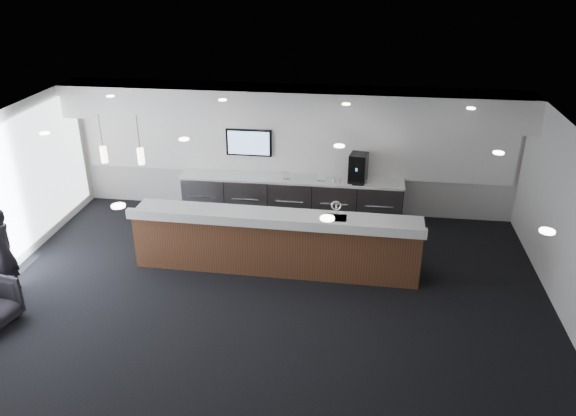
# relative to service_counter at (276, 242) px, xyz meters

# --- Properties ---
(ground) EXTENTS (10.00, 10.00, 0.00)m
(ground) POSITION_rel_service_counter_xyz_m (-0.02, -1.28, -0.57)
(ground) COLOR black
(ground) RESTS_ON ground
(ceiling) EXTENTS (10.00, 8.00, 0.02)m
(ceiling) POSITION_rel_service_counter_xyz_m (-0.02, -1.28, 2.43)
(ceiling) COLOR black
(ceiling) RESTS_ON back_wall
(back_wall) EXTENTS (10.00, 0.02, 3.00)m
(back_wall) POSITION_rel_service_counter_xyz_m (-0.02, 2.72, 0.93)
(back_wall) COLOR silver
(back_wall) RESTS_ON ground
(soffit_bulkhead) EXTENTS (10.00, 0.90, 0.70)m
(soffit_bulkhead) POSITION_rel_service_counter_xyz_m (-0.02, 2.27, 2.08)
(soffit_bulkhead) COLOR white
(soffit_bulkhead) RESTS_ON back_wall
(alcove_panel) EXTENTS (9.80, 0.06, 1.40)m
(alcove_panel) POSITION_rel_service_counter_xyz_m (-0.02, 2.69, 1.03)
(alcove_panel) COLOR white
(alcove_panel) RESTS_ON back_wall
(back_credenza) EXTENTS (5.06, 0.66, 0.95)m
(back_credenza) POSITION_rel_service_counter_xyz_m (-0.02, 2.36, -0.10)
(back_credenza) COLOR gray
(back_credenza) RESTS_ON ground
(wall_tv) EXTENTS (1.05, 0.08, 0.62)m
(wall_tv) POSITION_rel_service_counter_xyz_m (-1.02, 2.63, 1.08)
(wall_tv) COLOR black
(wall_tv) RESTS_ON back_wall
(pendant_left) EXTENTS (0.12, 0.12, 0.30)m
(pendant_left) POSITION_rel_service_counter_xyz_m (-2.42, -0.48, 1.68)
(pendant_left) COLOR #FFF2C6
(pendant_left) RESTS_ON ceiling
(pendant_right) EXTENTS (0.12, 0.12, 0.30)m
(pendant_right) POSITION_rel_service_counter_xyz_m (-3.12, -0.48, 1.68)
(pendant_right) COLOR #FFF2C6
(pendant_right) RESTS_ON ceiling
(ceiling_can_lights) EXTENTS (7.00, 5.00, 0.02)m
(ceiling_can_lights) POSITION_rel_service_counter_xyz_m (-0.02, -1.28, 2.40)
(ceiling_can_lights) COLOR white
(ceiling_can_lights) RESTS_ON ceiling
(service_counter) EXTENTS (5.49, 0.99, 1.49)m
(service_counter) POSITION_rel_service_counter_xyz_m (0.00, 0.00, 0.00)
(service_counter) COLOR #4E2F1A
(service_counter) RESTS_ON ground
(coffee_machine) EXTENTS (0.44, 0.52, 0.64)m
(coffee_machine) POSITION_rel_service_counter_xyz_m (1.48, 2.34, 0.70)
(coffee_machine) COLOR black
(coffee_machine) RESTS_ON back_credenza
(info_sign_left) EXTENTS (0.15, 0.04, 0.21)m
(info_sign_left) POSITION_rel_service_counter_xyz_m (-0.11, 2.28, 0.48)
(info_sign_left) COLOR white
(info_sign_left) RESTS_ON back_credenza
(info_sign_right) EXTENTS (0.18, 0.03, 0.24)m
(info_sign_right) POSITION_rel_service_counter_xyz_m (0.68, 2.27, 0.50)
(info_sign_right) COLOR white
(info_sign_right) RESTS_ON back_credenza
(lounge_guest) EXTENTS (0.43, 0.62, 1.64)m
(lounge_guest) POSITION_rel_service_counter_xyz_m (-4.62, -1.49, 0.25)
(lounge_guest) COLOR black
(lounge_guest) RESTS_ON ground
(cup_0) EXTENTS (0.09, 0.09, 0.09)m
(cup_0) POSITION_rel_service_counter_xyz_m (1.66, 2.24, 0.42)
(cup_0) COLOR white
(cup_0) RESTS_ON back_credenza
(cup_1) EXTENTS (0.13, 0.13, 0.09)m
(cup_1) POSITION_rel_service_counter_xyz_m (1.52, 2.24, 0.42)
(cup_1) COLOR white
(cup_1) RESTS_ON back_credenza
(cup_2) EXTENTS (0.12, 0.12, 0.09)m
(cup_2) POSITION_rel_service_counter_xyz_m (1.38, 2.24, 0.42)
(cup_2) COLOR white
(cup_2) RESTS_ON back_credenza
(cup_3) EXTENTS (0.12, 0.12, 0.09)m
(cup_3) POSITION_rel_service_counter_xyz_m (1.24, 2.24, 0.42)
(cup_3) COLOR white
(cup_3) RESTS_ON back_credenza
(cup_4) EXTENTS (0.13, 0.13, 0.09)m
(cup_4) POSITION_rel_service_counter_xyz_m (1.10, 2.24, 0.42)
(cup_4) COLOR white
(cup_4) RESTS_ON back_credenza
(cup_5) EXTENTS (0.10, 0.10, 0.09)m
(cup_5) POSITION_rel_service_counter_xyz_m (0.96, 2.24, 0.42)
(cup_5) COLOR white
(cup_5) RESTS_ON back_credenza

